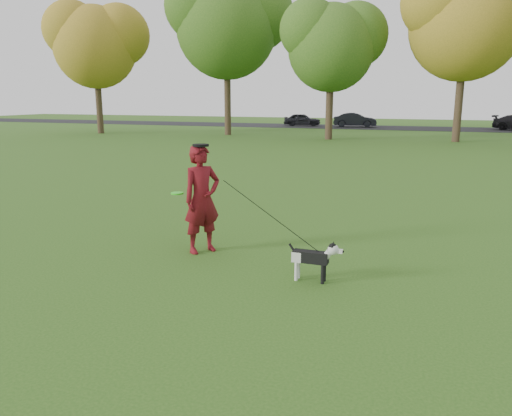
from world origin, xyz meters
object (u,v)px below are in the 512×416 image
at_px(car_mid, 355,120).
at_px(dog, 315,256).
at_px(car_left, 302,120).
at_px(man, 202,199).

bearing_deg(car_mid, dog, -179.45).
bearing_deg(dog, car_mid, 98.33).
height_order(car_left, car_mid, car_mid).
bearing_deg(car_left, dog, -173.25).
bearing_deg(car_left, man, -176.06).
bearing_deg(dog, man, 160.92).
distance_m(car_left, car_mid, 5.13).
xyz_separation_m(man, dog, (2.30, -0.79, -0.58)).
height_order(dog, car_left, car_left).
bearing_deg(man, car_left, 47.22).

